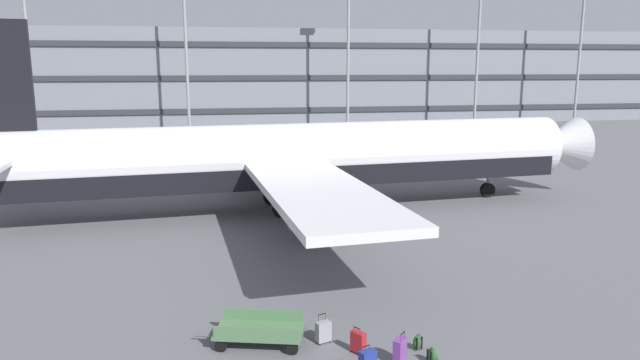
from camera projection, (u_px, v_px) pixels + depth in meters
name	position (u px, v px, depth m)	size (l,w,h in m)	color
ground_plane	(312.00, 206.00, 34.18)	(600.00, 600.00, 0.00)	#5B5B60
terminal_structure	(253.00, 77.00, 85.70)	(151.43, 17.80, 13.07)	slate
airliner	(290.00, 158.00, 32.68)	(38.33, 31.04, 10.37)	silver
light_mast_left	(28.00, 39.00, 64.91)	(1.80, 0.50, 18.79)	gray
light_mast_center_left	(184.00, 12.00, 67.22)	(1.80, 0.50, 25.17)	gray
light_mast_center_right	(348.00, 37.00, 71.08)	(1.80, 0.50, 19.85)	gray
light_mast_right	(479.00, 24.00, 73.62)	(1.80, 0.50, 23.35)	gray
light_mast_far_right	(582.00, 27.00, 76.11)	(1.80, 0.50, 23.00)	gray
suitcase_purple	(358.00, 342.00, 16.60)	(0.44, 0.49, 0.82)	#B21E23
suitcase_red	(400.00, 351.00, 15.99)	(0.48, 0.49, 0.95)	#72388C
suitcase_upright	(323.00, 331.00, 17.25)	(0.50, 0.39, 0.89)	gray
backpack_large	(418.00, 342.00, 16.84)	(0.34, 0.28, 0.51)	#264C26
backpack_black	(433.00, 356.00, 16.10)	(0.33, 0.38, 0.49)	#264C26
baggage_cart	(260.00, 331.00, 17.13)	(3.36, 1.92, 0.82)	#4C724C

